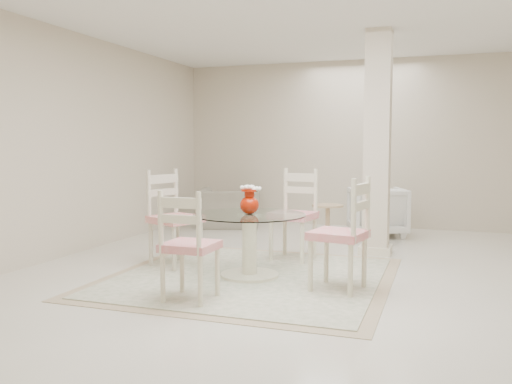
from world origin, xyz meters
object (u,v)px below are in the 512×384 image
(column, at_px, (377,143))
(armchair_white, at_px, (377,211))
(dining_table, at_px, (249,245))
(dining_chair_east, at_px, (346,226))
(dining_chair_south, at_px, (187,238))
(recliner_taupe, at_px, (230,208))
(side_table, at_px, (328,222))
(dining_chair_west, at_px, (171,210))
(dining_chair_north, at_px, (296,207))
(red_vase, at_px, (250,200))

(column, relative_size, armchair_white, 3.42)
(dining_table, relative_size, dining_chair_east, 0.97)
(column, distance_m, dining_chair_south, 3.04)
(armchair_white, bearing_deg, recliner_taupe, -21.26)
(column, xyz_separation_m, side_table, (-0.80, 0.96, -1.13))
(column, xyz_separation_m, dining_chair_south, (-1.26, -2.65, -0.79))
(column, bearing_deg, dining_chair_west, -145.19)
(recliner_taupe, bearing_deg, dining_chair_south, 89.74)
(dining_chair_east, distance_m, dining_chair_north, 1.45)
(dining_table, distance_m, dining_chair_south, 1.04)
(dining_chair_west, height_order, armchair_white, dining_chair_west)
(red_vase, relative_size, armchair_white, 0.37)
(column, relative_size, recliner_taupe, 2.82)
(column, height_order, armchair_white, column)
(column, xyz_separation_m, red_vase, (-1.05, -1.65, -0.57))
(dining_chair_east, distance_m, dining_chair_west, 2.05)
(red_vase, height_order, dining_chair_west, dining_chair_west)
(dining_chair_south, xyz_separation_m, side_table, (0.46, 3.62, -0.34))
(dining_chair_north, relative_size, recliner_taupe, 1.21)
(column, height_order, recliner_taupe, column)
(dining_table, height_order, dining_chair_west, dining_chair_west)
(dining_table, xyz_separation_m, dining_chair_south, (-0.20, -1.00, 0.23))
(column, height_order, dining_chair_north, column)
(column, xyz_separation_m, dining_chair_west, (-2.05, -1.43, -0.73))
(dining_chair_east, xyz_separation_m, dining_chair_north, (-0.79, 1.22, 0.00))
(dining_chair_west, bearing_deg, dining_table, -81.28)
(dining_table, bearing_deg, recliner_taupe, 115.04)
(dining_chair_north, relative_size, dining_chair_south, 1.10)
(dining_chair_west, bearing_deg, side_table, -6.11)
(dining_chair_east, bearing_deg, side_table, -154.89)
(dining_chair_west, relative_size, side_table, 2.47)
(dining_chair_north, height_order, recliner_taupe, dining_chair_north)
(red_vase, height_order, dining_chair_north, dining_chair_north)
(column, bearing_deg, dining_chair_north, -142.18)
(dining_chair_west, height_order, recliner_taupe, dining_chair_west)
(column, relative_size, side_table, 5.70)
(column, bearing_deg, red_vase, -122.51)
(dining_chair_south, bearing_deg, column, -114.68)
(dining_chair_north, bearing_deg, armchair_white, 78.70)
(side_table, bearing_deg, dining_chair_east, -75.31)
(dining_table, height_order, dining_chair_east, dining_chair_east)
(recliner_taupe, bearing_deg, column, 133.32)
(dining_chair_north, xyz_separation_m, recliner_taupe, (-1.65, 2.07, -0.30))
(dining_table, bearing_deg, dining_chair_east, -12.09)
(red_vase, bearing_deg, recliner_taupe, 115.07)
(dining_table, relative_size, dining_chair_west, 0.96)
(armchair_white, height_order, side_table, armchair_white)
(dining_chair_east, bearing_deg, dining_table, -91.68)
(dining_table, bearing_deg, dining_chair_south, -101.45)
(dining_chair_north, relative_size, dining_chair_west, 0.99)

